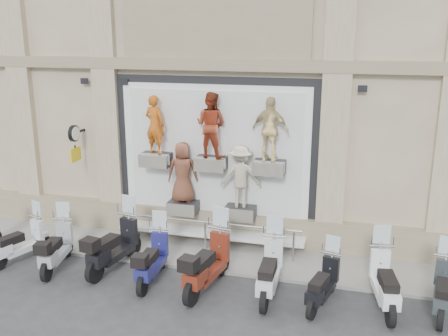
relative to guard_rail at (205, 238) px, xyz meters
The scene contains 15 objects.
ground 2.05m from the guard_rail, 90.00° to the right, with size 90.00×90.00×0.00m, color #2F2F32.
sidewalk 0.44m from the guard_rail, 90.00° to the left, with size 16.00×2.20×0.08m, color gray.
building 7.46m from the guard_rail, 90.00° to the left, with size 14.00×8.60×12.00m, color #C3B18E, non-canonical shape.
shop_vitrine 2.06m from the guard_rail, 83.60° to the left, with size 5.60×0.83×4.30m.
guard_rail is the anchor object (origin of this frame).
clock_sign_bracket 4.57m from the guard_rail, behind, with size 0.10×0.80×1.02m.
scooter_b 4.72m from the guard_rail, 160.35° to the right, with size 0.52×1.77×1.44m, color silver, non-canonical shape.
scooter_c 3.73m from the guard_rail, 152.89° to the right, with size 0.54×1.86×1.51m, color #8F939B, non-canonical shape.
scooter_d 2.39m from the guard_rail, 144.20° to the right, with size 0.61×2.10×1.70m, color black, non-canonical shape.
scooter_e 1.90m from the guard_rail, 114.03° to the right, with size 0.55×1.88×1.53m, color navy, non-canonical shape.
scooter_f 1.89m from the guard_rail, 71.36° to the right, with size 0.63×2.15×1.74m, color #611E10, non-canonical shape.
scooter_g 2.61m from the guard_rail, 39.83° to the right, with size 0.59×2.02×1.64m, color silver, non-canonical shape.
scooter_h 3.62m from the guard_rail, 29.42° to the right, with size 0.50×1.71×1.39m, color black, non-canonical shape.
scooter_i 4.68m from the guard_rail, 19.14° to the right, with size 0.58×1.98×1.61m, color white, non-canonical shape.
scooter_j 5.76m from the guard_rail, 14.70° to the right, with size 0.53×1.82×1.48m, color #282E31, non-canonical shape.
Camera 1 is at (3.57, -9.54, 5.68)m, focal length 40.00 mm.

